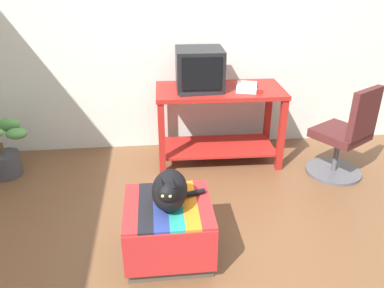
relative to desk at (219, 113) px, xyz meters
name	(u,v)px	position (x,y,z in m)	size (l,w,h in m)	color
ground_plane	(203,276)	(-0.36, -1.60, -0.51)	(14.00, 14.00, 0.00)	brown
back_wall	(178,23)	(-0.36, 0.45, 0.79)	(8.00, 0.10, 2.60)	silver
desk	(219,113)	(0.00, 0.00, 0.00)	(1.23, 0.61, 0.76)	maroon
tv_monitor	(200,69)	(-0.19, 0.03, 0.43)	(0.44, 0.43, 0.37)	black
keyboard	(201,92)	(-0.20, -0.13, 0.26)	(0.40, 0.15, 0.02)	black
book	(247,87)	(0.25, -0.05, 0.27)	(0.19, 0.28, 0.04)	white
ottoman_with_blanket	(169,230)	(-0.57, -1.36, -0.30)	(0.58, 0.58, 0.41)	#4C4238
cat	(170,190)	(-0.55, -1.38, 0.02)	(0.39, 0.39, 0.29)	black
potted_plant	(4,151)	(-2.05, -0.10, -0.26)	(0.49, 0.40, 0.61)	#3D3D42
office_chair	(345,138)	(1.10, -0.44, -0.12)	(0.58, 0.58, 0.89)	#4C4C51
stapler	(257,91)	(0.31, -0.17, 0.27)	(0.04, 0.11, 0.04)	#A31E1E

